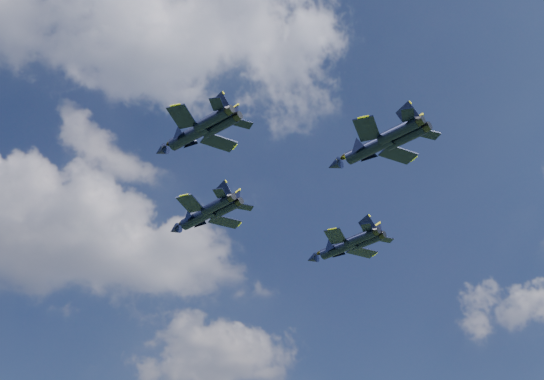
{
  "coord_description": "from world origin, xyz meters",
  "views": [
    {
      "loc": [
        -22.01,
        -72.6,
        3.38
      ],
      "look_at": [
        -4.39,
        5.09,
        55.36
      ],
      "focal_mm": 45.0,
      "sensor_mm": 36.0,
      "label": 1
    }
  ],
  "objects_px": {
    "jet_slot": "(366,149)",
    "jet_left": "(187,136)",
    "jet_lead": "(197,218)",
    "jet_right": "(337,249)"
  },
  "relations": [
    {
      "from": "jet_left",
      "to": "jet_right",
      "type": "xyz_separation_m",
      "value": [
        25.97,
        20.65,
        -2.14
      ]
    },
    {
      "from": "jet_lead",
      "to": "jet_left",
      "type": "bearing_deg",
      "value": -135.39
    },
    {
      "from": "jet_lead",
      "to": "jet_slot",
      "type": "height_order",
      "value": "jet_slot"
    },
    {
      "from": "jet_lead",
      "to": "jet_slot",
      "type": "xyz_separation_m",
      "value": [
        19.43,
        -22.19,
        0.16
      ]
    },
    {
      "from": "jet_lead",
      "to": "jet_right",
      "type": "xyz_separation_m",
      "value": [
        22.11,
        0.02,
        -2.66
      ]
    },
    {
      "from": "jet_lead",
      "to": "jet_slot",
      "type": "distance_m",
      "value": 29.5
    },
    {
      "from": "jet_left",
      "to": "jet_right",
      "type": "relative_size",
      "value": 0.95
    },
    {
      "from": "jet_lead",
      "to": "jet_right",
      "type": "bearing_deg",
      "value": -34.76
    },
    {
      "from": "jet_slot",
      "to": "jet_left",
      "type": "bearing_deg",
      "value": 140.33
    },
    {
      "from": "jet_lead",
      "to": "jet_right",
      "type": "height_order",
      "value": "jet_lead"
    }
  ]
}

